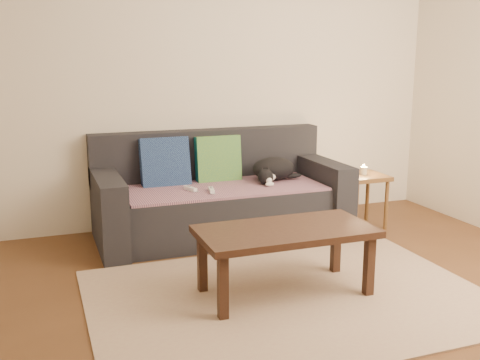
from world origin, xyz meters
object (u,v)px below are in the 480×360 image
object	(u,v)px
cat	(273,170)
wii_remote_a	(212,190)
coffee_table	(285,237)
sofa	(220,199)
wii_remote_b	(190,189)
side_table	(363,184)

from	to	relation	value
cat	wii_remote_a	distance (m)	0.69
cat	coffee_table	bearing A→B (deg)	-123.20
wii_remote_a	sofa	bearing A→B (deg)	-20.18
sofa	wii_remote_b	xyz separation A→B (m)	(-0.30, -0.14, 0.15)
sofa	wii_remote_a	xyz separation A→B (m)	(-0.15, -0.25, 0.15)
wii_remote_a	wii_remote_b	world-z (taller)	same
sofa	wii_remote_b	bearing A→B (deg)	-154.78
sofa	cat	bearing A→B (deg)	-1.94
sofa	wii_remote_a	world-z (taller)	sofa
wii_remote_b	side_table	size ratio (longest dim) A/B	0.31
sofa	cat	distance (m)	0.54
wii_remote_a	side_table	distance (m)	1.43
sofa	side_table	xyz separation A→B (m)	(1.27, -0.23, 0.08)
sofa	wii_remote_a	bearing A→B (deg)	-120.96
cat	wii_remote_b	distance (m)	0.80
cat	coffee_table	size ratio (longest dim) A/B	0.42
cat	side_table	bearing A→B (deg)	-28.45
cat	wii_remote_b	size ratio (longest dim) A/B	3.11
wii_remote_a	wii_remote_b	xyz separation A→B (m)	(-0.15, 0.11, 0.00)
side_table	coffee_table	xyz separation A→B (m)	(-1.28, -1.12, -0.00)
cat	side_table	world-z (taller)	cat
sofa	coffee_table	size ratio (longest dim) A/B	1.88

